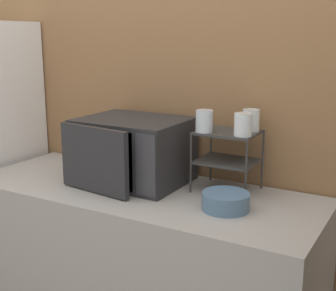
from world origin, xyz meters
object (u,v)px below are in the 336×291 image
dish_rack (228,148)px  glass_front_left (204,121)px  bowl (226,201)px  glass_front_right (243,125)px  microwave (132,151)px  glass_back_right (251,120)px

dish_rack → glass_front_left: size_ratio=2.83×
glass_front_left → bowl: 0.40m
bowl → glass_front_right: bearing=90.4°
bowl → microwave: bearing=167.4°
dish_rack → glass_back_right: glass_back_right is taller
dish_rack → glass_front_right: (0.10, -0.06, 0.13)m
bowl → dish_rack: bearing=112.1°
glass_front_left → glass_front_right: 0.19m
microwave → glass_back_right: (0.57, 0.17, 0.18)m
microwave → glass_back_right: 0.62m
dish_rack → bowl: bearing=-67.9°
microwave → glass_back_right: glass_back_right is taller
glass_front_left → bowl: size_ratio=0.50×
glass_front_right → dish_rack: bearing=147.1°
glass_front_right → glass_front_left: bearing=-177.7°
dish_rack → glass_back_right: size_ratio=2.83×
dish_rack → glass_front_right: bearing=-32.9°
dish_rack → bowl: dish_rack is taller
microwave → glass_front_left: glass_front_left is taller
microwave → glass_front_right: 0.61m
dish_rack → bowl: (0.10, -0.24, -0.18)m
glass_front_right → bowl: bearing=-89.6°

